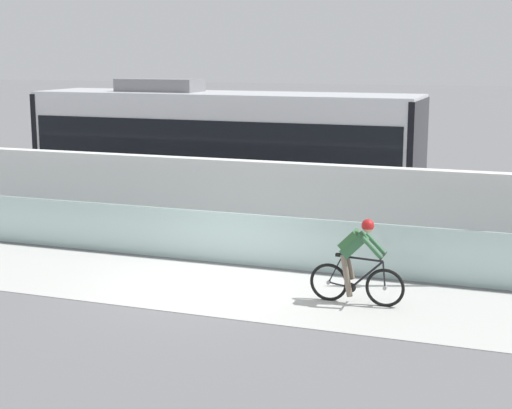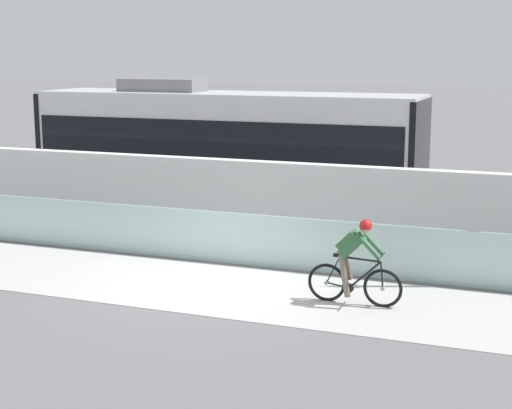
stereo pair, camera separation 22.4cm
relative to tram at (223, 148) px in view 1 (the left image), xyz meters
The scene contains 8 objects.
ground_plane 7.50m from the tram, 70.73° to the right, with size 200.00×200.00×0.00m, color slate.
bike_path_deck 7.50m from the tram, 70.73° to the right, with size 32.00×3.20×0.01m, color beige.
glass_parapet 5.70m from the tram, 64.40° to the right, with size 32.00×0.05×1.13m, color silver.
concrete_barrier_wall 4.09m from the tram, 53.18° to the right, with size 32.00×0.36×2.03m, color white.
tram_rail_near 3.13m from the tram, 16.68° to the right, with size 32.00×0.08×0.01m, color #595654.
tram_rail_far 3.13m from the tram, 16.68° to the left, with size 32.00×0.08×0.01m, color #595654.
tram is the anchor object (origin of this frame).
cyclist_on_bike 8.82m from the tram, 51.54° to the right, with size 1.77×0.58×1.61m.
Camera 1 is at (6.06, -13.63, 4.55)m, focal length 55.08 mm.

